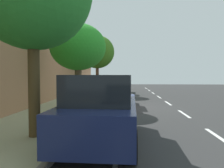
{
  "coord_description": "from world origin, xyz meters",
  "views": [
    {
      "loc": [
        0.05,
        13.47,
        2.0
      ],
      "look_at": [
        1.22,
        -5.74,
        1.17
      ],
      "focal_mm": 35.54,
      "sensor_mm": 36.0,
      "label": 1
    }
  ],
  "objects_px": {
    "street_tree_near_cyclist": "(97,52)",
    "bicycle_at_curb": "(110,94)",
    "parked_sedan_red_second": "(116,95)",
    "cyclist_with_backpack": "(108,87)",
    "parked_pickup_green_nearest": "(118,85)",
    "parked_suv_dark_blue_mid": "(102,108)",
    "street_tree_mid_block": "(78,47)"
  },
  "relations": [
    {
      "from": "street_tree_near_cyclist",
      "to": "street_tree_mid_block",
      "type": "height_order",
      "value": "street_tree_near_cyclist"
    },
    {
      "from": "parked_suv_dark_blue_mid",
      "to": "cyclist_with_backpack",
      "type": "distance_m",
      "value": 11.99
    },
    {
      "from": "parked_sedan_red_second",
      "to": "street_tree_mid_block",
      "type": "bearing_deg",
      "value": 28.36
    },
    {
      "from": "cyclist_with_backpack",
      "to": "street_tree_near_cyclist",
      "type": "height_order",
      "value": "street_tree_near_cyclist"
    },
    {
      "from": "parked_sedan_red_second",
      "to": "cyclist_with_backpack",
      "type": "bearing_deg",
      "value": -79.09
    },
    {
      "from": "cyclist_with_backpack",
      "to": "street_tree_mid_block",
      "type": "distance_m",
      "value": 6.46
    },
    {
      "from": "parked_pickup_green_nearest",
      "to": "bicycle_at_curb",
      "type": "height_order",
      "value": "parked_pickup_green_nearest"
    },
    {
      "from": "parked_sedan_red_second",
      "to": "street_tree_near_cyclist",
      "type": "bearing_deg",
      "value": -73.96
    },
    {
      "from": "street_tree_near_cyclist",
      "to": "street_tree_mid_block",
      "type": "xyz_separation_m",
      "value": [
        0.0,
        8.67,
        -0.6
      ]
    },
    {
      "from": "bicycle_at_curb",
      "to": "cyclist_with_backpack",
      "type": "height_order",
      "value": "cyclist_with_backpack"
    },
    {
      "from": "street_tree_near_cyclist",
      "to": "bicycle_at_curb",
      "type": "bearing_deg",
      "value": 114.08
    },
    {
      "from": "parked_sedan_red_second",
      "to": "bicycle_at_curb",
      "type": "height_order",
      "value": "parked_sedan_red_second"
    },
    {
      "from": "cyclist_with_backpack",
      "to": "parked_pickup_green_nearest",
      "type": "bearing_deg",
      "value": -98.33
    },
    {
      "from": "parked_suv_dark_blue_mid",
      "to": "cyclist_with_backpack",
      "type": "relative_size",
      "value": 2.96
    },
    {
      "from": "parked_pickup_green_nearest",
      "to": "street_tree_mid_block",
      "type": "xyz_separation_m",
      "value": [
        1.95,
        10.48,
        2.64
      ]
    },
    {
      "from": "parked_pickup_green_nearest",
      "to": "parked_suv_dark_blue_mid",
      "type": "distance_m",
      "value": 16.66
    },
    {
      "from": "parked_sedan_red_second",
      "to": "cyclist_with_backpack",
      "type": "relative_size",
      "value": 2.74
    },
    {
      "from": "parked_suv_dark_blue_mid",
      "to": "bicycle_at_curb",
      "type": "height_order",
      "value": "parked_suv_dark_blue_mid"
    },
    {
      "from": "parked_sedan_red_second",
      "to": "bicycle_at_curb",
      "type": "relative_size",
      "value": 2.54
    },
    {
      "from": "bicycle_at_curb",
      "to": "street_tree_near_cyclist",
      "type": "bearing_deg",
      "value": -65.92
    },
    {
      "from": "parked_suv_dark_blue_mid",
      "to": "street_tree_mid_block",
      "type": "xyz_separation_m",
      "value": [
        2.04,
        -6.18,
        2.52
      ]
    },
    {
      "from": "cyclist_with_backpack",
      "to": "street_tree_mid_block",
      "type": "relative_size",
      "value": 0.34
    },
    {
      "from": "parked_suv_dark_blue_mid",
      "to": "parked_pickup_green_nearest",
      "type": "bearing_deg",
      "value": -89.68
    },
    {
      "from": "cyclist_with_backpack",
      "to": "street_tree_near_cyclist",
      "type": "xyz_separation_m",
      "value": [
        1.27,
        -2.88,
        3.18
      ]
    },
    {
      "from": "parked_pickup_green_nearest",
      "to": "street_tree_near_cyclist",
      "type": "xyz_separation_m",
      "value": [
        1.95,
        1.82,
        3.25
      ]
    },
    {
      "from": "parked_suv_dark_blue_mid",
      "to": "street_tree_near_cyclist",
      "type": "xyz_separation_m",
      "value": [
        2.04,
        -14.84,
        3.12
      ]
    },
    {
      "from": "street_tree_mid_block",
      "to": "cyclist_with_backpack",
      "type": "bearing_deg",
      "value": -102.33
    },
    {
      "from": "parked_sedan_red_second",
      "to": "street_tree_mid_block",
      "type": "distance_m",
      "value": 3.72
    },
    {
      "from": "parked_suv_dark_blue_mid",
      "to": "cyclist_with_backpack",
      "type": "bearing_deg",
      "value": -86.27
    },
    {
      "from": "street_tree_mid_block",
      "to": "parked_suv_dark_blue_mid",
      "type": "bearing_deg",
      "value": 108.32
    },
    {
      "from": "bicycle_at_curb",
      "to": "street_tree_near_cyclist",
      "type": "height_order",
      "value": "street_tree_near_cyclist"
    },
    {
      "from": "bicycle_at_curb",
      "to": "street_tree_mid_block",
      "type": "bearing_deg",
      "value": 74.37
    }
  ]
}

